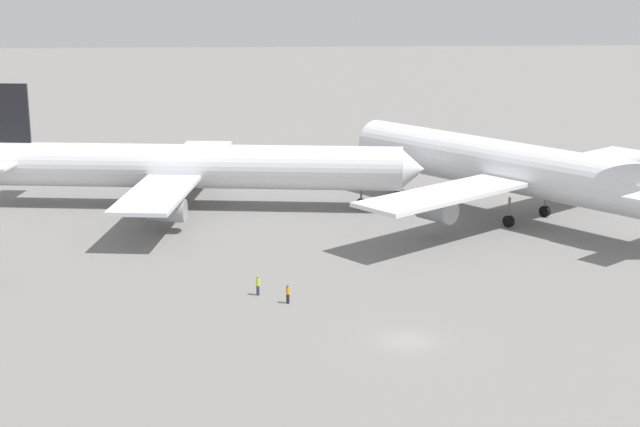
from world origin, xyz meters
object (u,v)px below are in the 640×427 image
object	(u,v)px
airliner_at_gate_left	(195,167)
ground_crew_marshaller_foreground	(288,294)
ground_crew_wing_walker_right	(258,285)
pushback_tug	(339,169)
airliner_being_pushed	(510,168)

from	to	relation	value
airliner_at_gate_left	ground_crew_marshaller_foreground	bearing A→B (deg)	-74.28
ground_crew_marshaller_foreground	ground_crew_wing_walker_right	size ratio (longest dim) A/B	0.96
pushback_tug	ground_crew_wing_walker_right	bearing A→B (deg)	-103.15
airliner_at_gate_left	airliner_being_pushed	size ratio (longest dim) A/B	1.29
airliner_at_gate_left	ground_crew_wing_walker_right	xyz separation A→B (m)	(7.41, -33.11, -4.00)
airliner_being_pushed	ground_crew_wing_walker_right	bearing A→B (deg)	-138.66
airliner_being_pushed	pushback_tug	bearing A→B (deg)	127.01
airliner_at_gate_left	ground_crew_wing_walker_right	bearing A→B (deg)	-77.39
pushback_tug	ground_crew_marshaller_foreground	size ratio (longest dim) A/B	4.90
pushback_tug	ground_crew_marshaller_foreground	distance (m)	52.05
airliner_being_pushed	pushback_tug	world-z (taller)	airliner_being_pushed
pushback_tug	ground_crew_wing_walker_right	distance (m)	50.30
airliner_being_pushed	ground_crew_wing_walker_right	size ratio (longest dim) A/B	24.22
pushback_tug	ground_crew_wing_walker_right	xyz separation A→B (m)	(-11.44, -48.98, -0.30)
airliner_at_gate_left	pushback_tug	distance (m)	24.91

